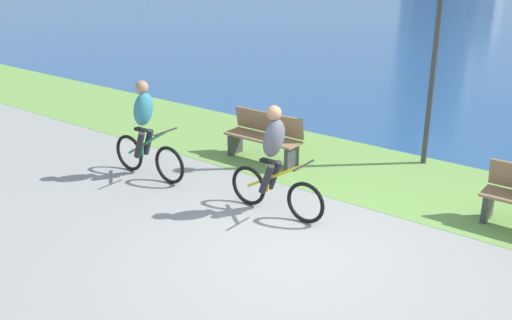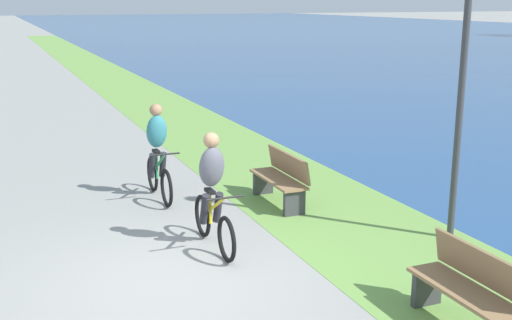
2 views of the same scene
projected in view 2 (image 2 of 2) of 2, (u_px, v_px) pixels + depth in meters
The scene contains 7 objects.
ground_plane at pixel (175, 282), 8.03m from camera, with size 300.00×300.00×0.00m, color gray.
grass_strip_bayside at pixel (387, 245), 9.21m from camera, with size 120.00×2.71×0.01m, color #6B9947.
cyclist_lead at pixel (212, 191), 8.96m from camera, with size 1.68×0.52×1.68m.
cyclist_trailing at pixel (158, 152), 11.23m from camera, with size 1.66×0.52×1.70m.
bench_near_path at pixel (471, 291), 6.75m from camera, with size 1.50×0.47×0.90m.
bench_far_along_path at pixel (281, 179), 11.00m from camera, with size 1.50×0.47×0.90m.
lamppost_tall at pixel (465, 50), 8.85m from camera, with size 0.28×0.28×4.28m.
Camera 2 is at (7.24, -1.91, 3.44)m, focal length 44.85 mm.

